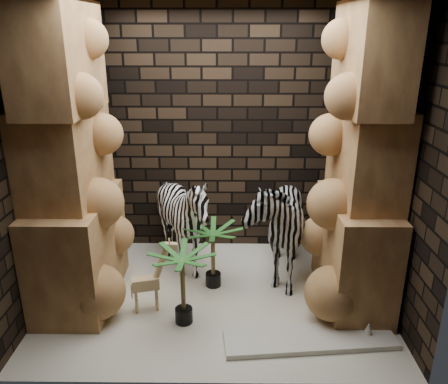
{
  "coord_description": "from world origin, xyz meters",
  "views": [
    {
      "loc": [
        0.14,
        -4.12,
        2.68
      ],
      "look_at": [
        0.09,
        0.15,
        1.13
      ],
      "focal_mm": 36.04,
      "sensor_mm": 36.0,
      "label": 1
    }
  ],
  "objects_px": {
    "zebra_left": "(184,226)",
    "palm_back": "(183,287)",
    "zebra_right": "(275,213)",
    "palm_front": "(213,256)",
    "giraffe_toy": "(145,276)",
    "surfboard": "(310,339)"
  },
  "relations": [
    {
      "from": "zebra_left",
      "to": "palm_front",
      "type": "xyz_separation_m",
      "value": [
        0.34,
        -0.33,
        -0.21
      ]
    },
    {
      "from": "palm_back",
      "to": "zebra_left",
      "type": "bearing_deg",
      "value": 94.55
    },
    {
      "from": "zebra_left",
      "to": "surfboard",
      "type": "distance_m",
      "value": 1.87
    },
    {
      "from": "surfboard",
      "to": "palm_back",
      "type": "bearing_deg",
      "value": 160.97
    },
    {
      "from": "zebra_right",
      "to": "giraffe_toy",
      "type": "distance_m",
      "value": 1.59
    },
    {
      "from": "zebra_right",
      "to": "zebra_left",
      "type": "distance_m",
      "value": 1.04
    },
    {
      "from": "giraffe_toy",
      "to": "palm_back",
      "type": "bearing_deg",
      "value": -40.92
    },
    {
      "from": "giraffe_toy",
      "to": "surfboard",
      "type": "bearing_deg",
      "value": -31.79
    },
    {
      "from": "zebra_left",
      "to": "palm_back",
      "type": "xyz_separation_m",
      "value": [
        0.08,
        -1.0,
        -0.19
      ]
    },
    {
      "from": "zebra_left",
      "to": "giraffe_toy",
      "type": "bearing_deg",
      "value": -93.45
    },
    {
      "from": "palm_front",
      "to": "palm_back",
      "type": "distance_m",
      "value": 0.72
    },
    {
      "from": "zebra_left",
      "to": "giraffe_toy",
      "type": "distance_m",
      "value": 0.88
    },
    {
      "from": "zebra_left",
      "to": "palm_front",
      "type": "distance_m",
      "value": 0.52
    },
    {
      "from": "zebra_right",
      "to": "palm_front",
      "type": "height_order",
      "value": "zebra_right"
    },
    {
      "from": "zebra_right",
      "to": "giraffe_toy",
      "type": "xyz_separation_m",
      "value": [
        -1.34,
        -0.78,
        -0.35
      ]
    },
    {
      "from": "zebra_right",
      "to": "zebra_left",
      "type": "xyz_separation_m",
      "value": [
        -1.03,
        0.03,
        -0.17
      ]
    },
    {
      "from": "zebra_right",
      "to": "surfboard",
      "type": "distance_m",
      "value": 1.46
    },
    {
      "from": "zebra_left",
      "to": "giraffe_toy",
      "type": "height_order",
      "value": "zebra_left"
    },
    {
      "from": "zebra_right",
      "to": "giraffe_toy",
      "type": "bearing_deg",
      "value": -144.81
    },
    {
      "from": "palm_front",
      "to": "surfboard",
      "type": "bearing_deg",
      "value": -46.15
    },
    {
      "from": "palm_front",
      "to": "surfboard",
      "type": "xyz_separation_m",
      "value": [
        0.91,
        -0.95,
        -0.34
      ]
    },
    {
      "from": "giraffe_toy",
      "to": "zebra_left",
      "type": "bearing_deg",
      "value": 53.65
    }
  ]
}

